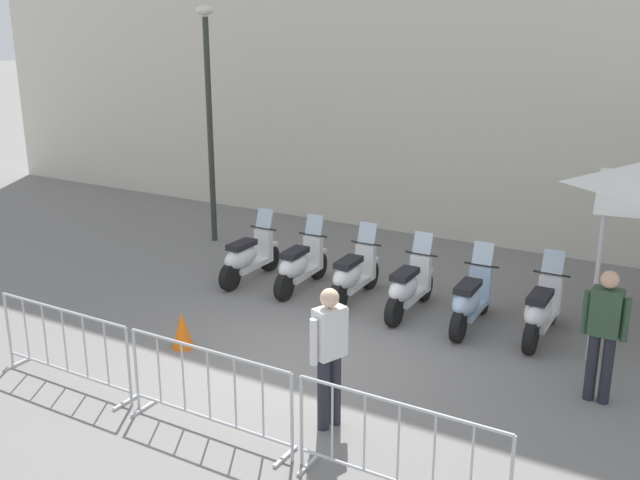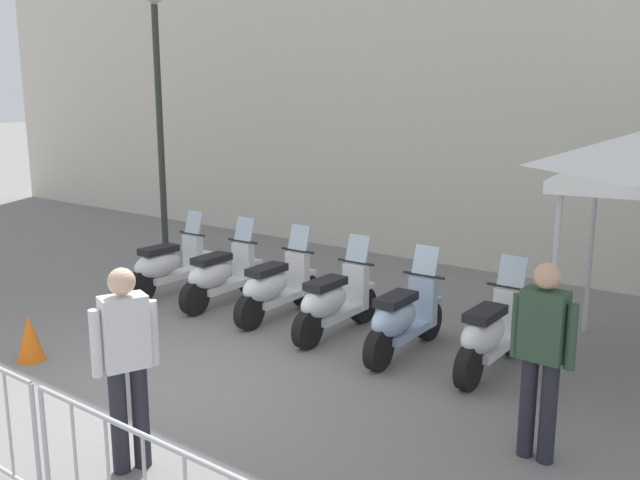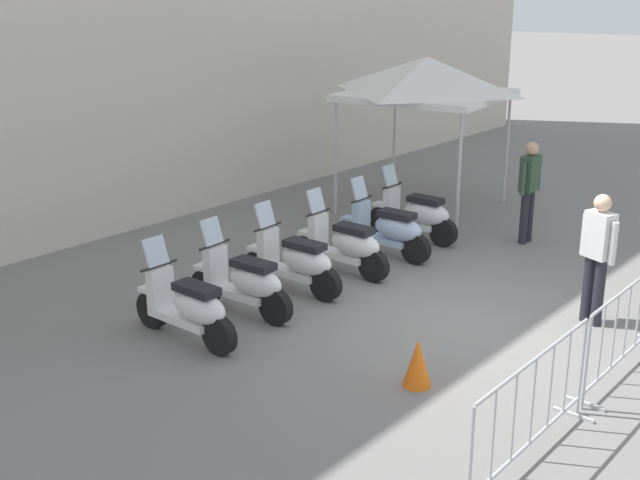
% 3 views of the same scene
% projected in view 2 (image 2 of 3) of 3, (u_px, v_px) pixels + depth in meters
% --- Properties ---
extents(ground_plane, '(120.00, 120.00, 0.00)m').
position_uv_depth(ground_plane, '(165.00, 385.00, 7.44)').
color(ground_plane, slate).
extents(motorcycle_0, '(0.63, 1.72, 1.24)m').
position_uv_depth(motorcycle_0, '(168.00, 266.00, 10.69)').
color(motorcycle_0, black).
rests_on(motorcycle_0, ground).
extents(motorcycle_1, '(0.57, 1.73, 1.24)m').
position_uv_depth(motorcycle_1, '(220.00, 276.00, 10.13)').
color(motorcycle_1, black).
rests_on(motorcycle_1, ground).
extents(motorcycle_2, '(0.58, 1.72, 1.24)m').
position_uv_depth(motorcycle_2, '(275.00, 287.00, 9.52)').
color(motorcycle_2, black).
rests_on(motorcycle_2, ground).
extents(motorcycle_3, '(0.61, 1.72, 1.24)m').
position_uv_depth(motorcycle_3, '(333.00, 302.00, 8.84)').
color(motorcycle_3, black).
rests_on(motorcycle_3, ground).
extents(motorcycle_4, '(0.58, 1.72, 1.24)m').
position_uv_depth(motorcycle_4, '(402.00, 319.00, 8.19)').
color(motorcycle_4, black).
rests_on(motorcycle_4, ground).
extents(motorcycle_5, '(0.61, 1.72, 1.24)m').
position_uv_depth(motorcycle_5, '(490.00, 334.00, 7.67)').
color(motorcycle_5, black).
rests_on(motorcycle_5, ground).
extents(street_lamp, '(0.36, 0.36, 4.86)m').
position_uv_depth(street_lamp, '(159.00, 97.00, 12.78)').
color(street_lamp, '#2D332D').
rests_on(street_lamp, ground).
extents(officer_near_row_end, '(0.37, 0.49, 1.73)m').
position_uv_depth(officer_near_row_end, '(126.00, 358.00, 5.58)').
color(officer_near_row_end, '#23232D').
rests_on(officer_near_row_end, ground).
extents(officer_mid_plaza, '(0.54, 0.28, 1.73)m').
position_uv_depth(officer_mid_plaza, '(542.00, 350.00, 5.75)').
color(officer_mid_plaza, '#23232D').
rests_on(officer_mid_plaza, ground).
extents(traffic_cone, '(0.32, 0.32, 0.55)m').
position_uv_depth(traffic_cone, '(30.00, 338.00, 8.07)').
color(traffic_cone, orange).
rests_on(traffic_cone, ground).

